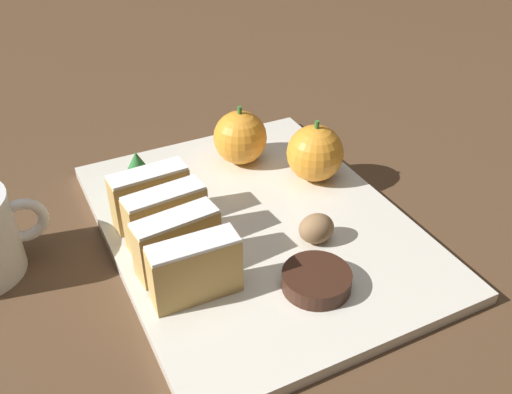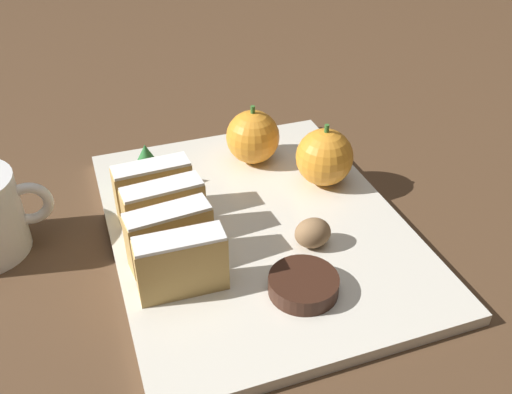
# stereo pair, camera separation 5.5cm
# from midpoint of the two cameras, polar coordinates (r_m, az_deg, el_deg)

# --- Properties ---
(ground_plane) EXTENTS (6.00, 6.00, 0.00)m
(ground_plane) POSITION_cam_midpoint_polar(r_m,az_deg,el_deg) (0.57, 2.74, -3.53)
(ground_plane) COLOR #513823
(serving_platter) EXTENTS (0.28, 0.36, 0.01)m
(serving_platter) POSITION_cam_midpoint_polar(r_m,az_deg,el_deg) (0.57, 2.76, -3.06)
(serving_platter) COLOR silver
(serving_platter) RESTS_ON ground_plane
(stollen_slice_front) EXTENTS (0.08, 0.03, 0.06)m
(stollen_slice_front) POSITION_cam_midpoint_polar(r_m,az_deg,el_deg) (0.48, -4.21, -6.83)
(stollen_slice_front) COLOR tan
(stollen_slice_front) RESTS_ON serving_platter
(stollen_slice_second) EXTENTS (0.08, 0.03, 0.06)m
(stollen_slice_second) POSITION_cam_midpoint_polar(r_m,az_deg,el_deg) (0.51, -5.57, -4.04)
(stollen_slice_second) COLOR tan
(stollen_slice_second) RESTS_ON serving_platter
(stollen_slice_third) EXTENTS (0.08, 0.03, 0.06)m
(stollen_slice_third) POSITION_cam_midpoint_polar(r_m,az_deg,el_deg) (0.54, -6.29, -1.47)
(stollen_slice_third) COLOR tan
(stollen_slice_third) RESTS_ON serving_platter
(stollen_slice_fourth) EXTENTS (0.08, 0.03, 0.06)m
(stollen_slice_fourth) POSITION_cam_midpoint_polar(r_m,az_deg,el_deg) (0.57, -7.51, 0.71)
(stollen_slice_fourth) COLOR tan
(stollen_slice_fourth) RESTS_ON serving_platter
(orange_near) EXTENTS (0.06, 0.06, 0.07)m
(orange_near) POSITION_cam_midpoint_polar(r_m,az_deg,el_deg) (0.65, 2.12, 5.95)
(orange_near) COLOR orange
(orange_near) RESTS_ON serving_platter
(orange_far) EXTENTS (0.06, 0.06, 0.07)m
(orange_far) POSITION_cam_midpoint_polar(r_m,az_deg,el_deg) (0.62, 9.41, 3.87)
(orange_far) COLOR orange
(orange_far) RESTS_ON serving_platter
(walnut) EXTENTS (0.03, 0.03, 0.03)m
(walnut) POSITION_cam_midpoint_polar(r_m,az_deg,el_deg) (0.54, 8.64, -3.68)
(walnut) COLOR #8E6B47
(walnut) RESTS_ON serving_platter
(chocolate_cookie) EXTENTS (0.06, 0.06, 0.02)m
(chocolate_cookie) POSITION_cam_midpoint_polar(r_m,az_deg,el_deg) (0.49, 8.00, -8.80)
(chocolate_cookie) COLOR #381E14
(chocolate_cookie) RESTS_ON serving_platter
(evergreen_sprig) EXTENTS (0.05, 0.05, 0.05)m
(evergreen_sprig) POSITION_cam_midpoint_polar(r_m,az_deg,el_deg) (0.61, -8.32, 3.04)
(evergreen_sprig) COLOR #2D7538
(evergreen_sprig) RESTS_ON serving_platter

